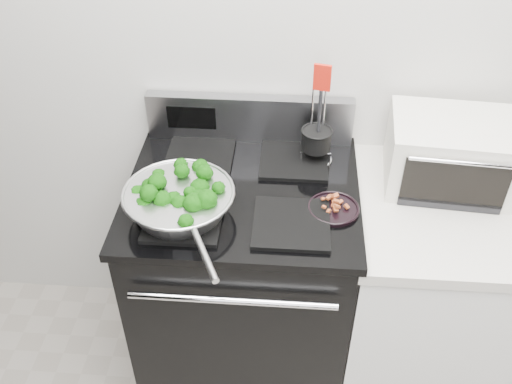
# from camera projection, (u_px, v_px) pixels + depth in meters

# --- Properties ---
(back_wall) EXTENTS (4.00, 0.02, 2.70)m
(back_wall) POSITION_uv_depth(u_px,v_px,m) (338.00, 38.00, 1.92)
(back_wall) COLOR #BBBAB1
(back_wall) RESTS_ON ground
(gas_range) EXTENTS (0.79, 0.69, 1.13)m
(gas_range) POSITION_uv_depth(u_px,v_px,m) (244.00, 280.00, 2.22)
(gas_range) COLOR black
(gas_range) RESTS_ON floor
(counter) EXTENTS (0.62, 0.68, 0.92)m
(counter) POSITION_uv_depth(u_px,v_px,m) (421.00, 296.00, 2.20)
(counter) COLOR white
(counter) RESTS_ON floor
(skillet) EXTENTS (0.36, 0.54, 0.08)m
(skillet) POSITION_uv_depth(u_px,v_px,m) (179.00, 200.00, 1.80)
(skillet) COLOR silver
(skillet) RESTS_ON gas_range
(broccoli_pile) EXTENTS (0.28, 0.28, 0.10)m
(broccoli_pile) POSITION_uv_depth(u_px,v_px,m) (179.00, 195.00, 1.78)
(broccoli_pile) COLOR black
(broccoli_pile) RESTS_ON skillet
(bacon_plate) EXTENTS (0.17, 0.17, 0.04)m
(bacon_plate) POSITION_uv_depth(u_px,v_px,m) (334.00, 206.00, 1.83)
(bacon_plate) COLOR black
(bacon_plate) RESTS_ON gas_range
(utensil_holder) EXTENTS (0.12, 0.12, 0.38)m
(utensil_holder) POSITION_uv_depth(u_px,v_px,m) (316.00, 144.00, 2.01)
(utensil_holder) COLOR silver
(utensil_holder) RESTS_ON gas_range
(toaster_oven) EXTENTS (0.44, 0.35, 0.24)m
(toaster_oven) POSITION_uv_depth(u_px,v_px,m) (450.00, 153.00, 1.94)
(toaster_oven) COLOR silver
(toaster_oven) RESTS_ON counter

